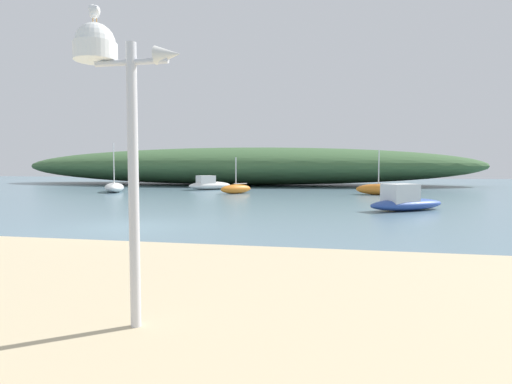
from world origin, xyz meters
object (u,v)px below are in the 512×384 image
(sailboat_east_reach, at_px, (378,189))
(motorboat_by_sandbar, at_px, (209,184))
(mast_structure, at_px, (109,80))
(seagull_on_radar, at_px, (94,11))
(sailboat_mid_channel, at_px, (114,187))
(motorboat_inner_mooring, at_px, (405,201))
(sailboat_centre_water, at_px, (236,189))

(sailboat_east_reach, relative_size, motorboat_by_sandbar, 0.85)
(mast_structure, distance_m, motorboat_by_sandbar, 31.75)
(mast_structure, xyz_separation_m, sailboat_east_reach, (5.30, 26.55, -2.65))
(seagull_on_radar, xyz_separation_m, motorboat_by_sandbar, (-8.45, 30.44, -3.36))
(sailboat_mid_channel, bearing_deg, sailboat_east_reach, 2.47)
(mast_structure, relative_size, motorboat_inner_mooring, 0.84)
(sailboat_centre_water, relative_size, sailboat_mid_channel, 0.67)
(motorboat_inner_mooring, distance_m, sailboat_mid_channel, 22.70)
(sailboat_east_reach, bearing_deg, seagull_on_radar, -101.66)
(sailboat_centre_water, distance_m, motorboat_inner_mooring, 14.58)
(sailboat_centre_water, relative_size, sailboat_east_reach, 0.83)
(motorboat_by_sandbar, relative_size, motorboat_inner_mooring, 0.92)
(mast_structure, xyz_separation_m, seagull_on_radar, (-0.18, 0.01, 0.78))
(motorboat_by_sandbar, bearing_deg, mast_structure, -74.19)
(mast_structure, xyz_separation_m, sailboat_mid_channel, (-14.91, 25.68, -2.67))
(motorboat_by_sandbar, distance_m, sailboat_mid_channel, 7.90)
(seagull_on_radar, bearing_deg, sailboat_centre_water, 100.66)
(sailboat_centre_water, height_order, sailboat_mid_channel, sailboat_mid_channel)
(motorboat_inner_mooring, relative_size, sailboat_mid_channel, 1.02)
(seagull_on_radar, bearing_deg, motorboat_by_sandbar, 105.51)
(sailboat_centre_water, height_order, motorboat_inner_mooring, sailboat_centre_water)
(sailboat_east_reach, bearing_deg, sailboat_mid_channel, -177.53)
(seagull_on_radar, bearing_deg, sailboat_mid_channel, 119.86)
(motorboat_by_sandbar, height_order, sailboat_mid_channel, sailboat_mid_channel)
(sailboat_centre_water, xyz_separation_m, motorboat_by_sandbar, (-3.58, 4.56, 0.11))
(seagull_on_radar, distance_m, motorboat_by_sandbar, 31.77)
(sailboat_east_reach, bearing_deg, mast_structure, -101.29)
(mast_structure, distance_m, seagull_on_radar, 0.80)
(sailboat_centre_water, distance_m, motorboat_by_sandbar, 5.80)
(sailboat_centre_water, relative_size, motorboat_inner_mooring, 0.65)
(sailboat_centre_water, xyz_separation_m, sailboat_mid_channel, (-9.87, -0.21, 0.03))
(sailboat_east_reach, distance_m, motorboat_inner_mooring, 10.67)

